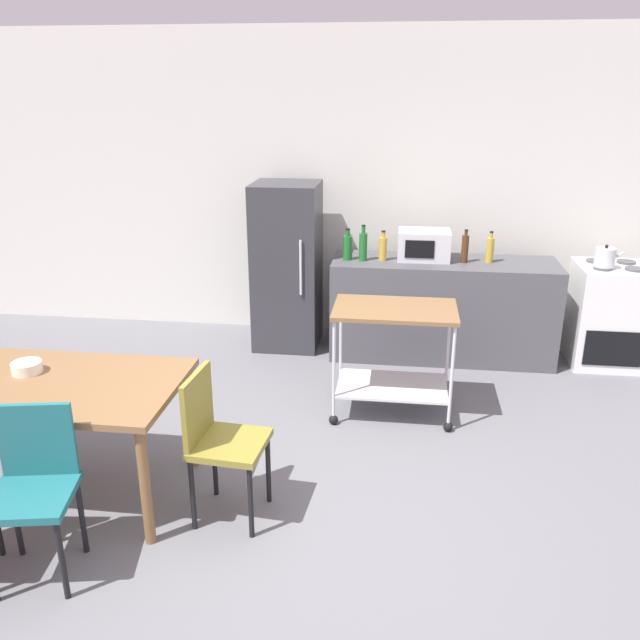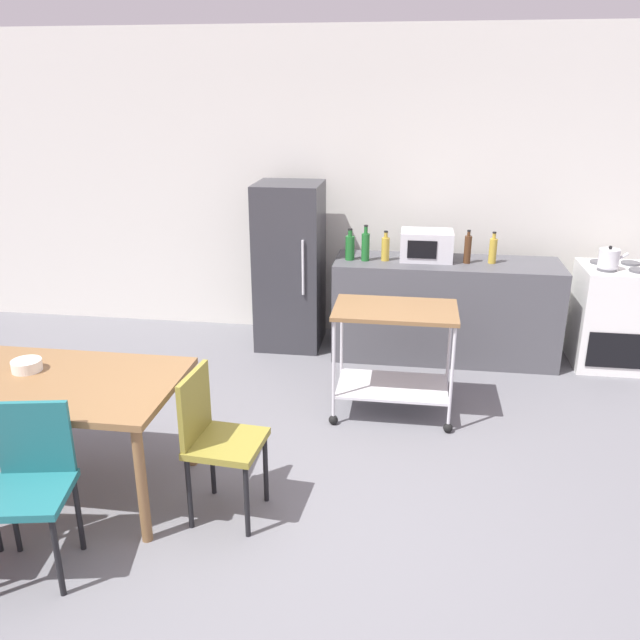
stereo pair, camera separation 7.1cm
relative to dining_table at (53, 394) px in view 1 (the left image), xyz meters
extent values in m
plane|color=slate|center=(1.48, -0.08, -0.67)|extent=(12.00, 12.00, 0.00)
cube|color=silver|center=(1.48, 3.12, 0.78)|extent=(8.40, 0.12, 2.90)
cube|color=#4C4C51|center=(2.38, 2.52, -0.22)|extent=(2.00, 0.64, 0.90)
cube|color=brown|center=(0.00, 0.00, 0.06)|extent=(1.50, 0.90, 0.04)
cylinder|color=brown|center=(0.69, -0.39, -0.32)|extent=(0.06, 0.06, 0.71)
cylinder|color=brown|center=(0.69, 0.39, -0.32)|extent=(0.06, 0.06, 0.71)
cube|color=#1E666B|center=(0.24, -0.71, -0.20)|extent=(0.47, 0.47, 0.04)
cube|color=#1E666B|center=(0.20, -0.53, 0.02)|extent=(0.38, 0.10, 0.40)
cylinder|color=black|center=(0.44, -0.85, -0.45)|extent=(0.03, 0.03, 0.45)
cylinder|color=black|center=(0.04, -0.58, -0.45)|extent=(0.03, 0.03, 0.45)
cylinder|color=black|center=(0.37, -0.51, -0.45)|extent=(0.03, 0.03, 0.45)
cube|color=olive|center=(1.08, -0.09, -0.20)|extent=(0.43, 0.43, 0.04)
cube|color=olive|center=(0.90, -0.08, 0.02)|extent=(0.06, 0.38, 0.40)
cylinder|color=black|center=(1.24, -0.28, -0.45)|extent=(0.03, 0.03, 0.45)
cylinder|color=black|center=(1.26, 0.06, -0.45)|extent=(0.03, 0.03, 0.45)
cylinder|color=black|center=(0.90, -0.25, -0.45)|extent=(0.03, 0.03, 0.45)
cylinder|color=black|center=(0.93, 0.09, -0.45)|extent=(0.03, 0.03, 0.45)
cube|color=white|center=(3.83, 2.54, -0.22)|extent=(0.60, 0.60, 0.90)
cube|color=black|center=(3.83, 2.23, -0.42)|extent=(0.48, 0.01, 0.32)
cylinder|color=#47474C|center=(3.70, 2.42, 0.24)|extent=(0.16, 0.16, 0.02)
cylinder|color=#47474C|center=(3.96, 2.42, 0.24)|extent=(0.16, 0.16, 0.02)
cylinder|color=#47474C|center=(3.70, 2.66, 0.24)|extent=(0.16, 0.16, 0.02)
cylinder|color=#47474C|center=(3.96, 2.66, 0.24)|extent=(0.16, 0.16, 0.02)
cube|color=#333338|center=(0.93, 2.62, 0.10)|extent=(0.60, 0.60, 1.55)
cylinder|color=silver|center=(1.11, 2.30, 0.18)|extent=(0.02, 0.02, 0.50)
cube|color=brown|center=(1.97, 1.31, 0.16)|extent=(0.90, 0.56, 0.03)
cube|color=silver|center=(1.97, 1.31, -0.45)|extent=(0.83, 0.52, 0.02)
cylinder|color=silver|center=(1.55, 1.06, -0.22)|extent=(0.02, 0.02, 0.76)
sphere|color=black|center=(1.55, 1.06, -0.64)|extent=(0.07, 0.07, 0.07)
cylinder|color=silver|center=(2.39, 1.06, -0.22)|extent=(0.02, 0.02, 0.76)
sphere|color=black|center=(2.39, 1.06, -0.64)|extent=(0.07, 0.07, 0.07)
cylinder|color=silver|center=(1.55, 1.56, -0.22)|extent=(0.02, 0.02, 0.76)
sphere|color=black|center=(1.55, 1.56, -0.64)|extent=(0.07, 0.07, 0.07)
cylinder|color=silver|center=(2.39, 1.56, -0.22)|extent=(0.02, 0.02, 0.76)
sphere|color=black|center=(2.39, 1.56, -0.64)|extent=(0.07, 0.07, 0.07)
cylinder|color=#1E6628|center=(1.51, 2.46, 0.34)|extent=(0.08, 0.08, 0.22)
cylinder|color=#1E6628|center=(1.51, 2.46, 0.47)|extent=(0.04, 0.04, 0.05)
cylinder|color=black|center=(1.51, 2.46, 0.51)|extent=(0.04, 0.04, 0.01)
cylinder|color=#1E6628|center=(1.65, 2.45, 0.35)|extent=(0.07, 0.07, 0.25)
cylinder|color=#1E6628|center=(1.65, 2.45, 0.51)|extent=(0.03, 0.03, 0.06)
cylinder|color=black|center=(1.65, 2.45, 0.54)|extent=(0.04, 0.04, 0.01)
cylinder|color=gold|center=(1.83, 2.48, 0.33)|extent=(0.07, 0.07, 0.21)
cylinder|color=gold|center=(1.83, 2.48, 0.46)|extent=(0.03, 0.03, 0.05)
cylinder|color=black|center=(1.83, 2.48, 0.49)|extent=(0.04, 0.04, 0.01)
cube|color=silver|center=(2.19, 2.57, 0.36)|extent=(0.46, 0.34, 0.26)
cube|color=black|center=(2.15, 2.40, 0.36)|extent=(0.25, 0.01, 0.16)
cylinder|color=#4C2D19|center=(2.54, 2.49, 0.35)|extent=(0.06, 0.06, 0.24)
cylinder|color=#4C2D19|center=(2.54, 2.49, 0.49)|extent=(0.03, 0.03, 0.04)
cylinder|color=black|center=(2.54, 2.49, 0.52)|extent=(0.03, 0.03, 0.01)
cylinder|color=gold|center=(2.76, 2.52, 0.34)|extent=(0.07, 0.07, 0.22)
cylinder|color=gold|center=(2.76, 2.52, 0.47)|extent=(0.03, 0.03, 0.05)
cylinder|color=black|center=(2.76, 2.52, 0.50)|extent=(0.03, 0.03, 0.01)
cylinder|color=white|center=(-0.21, 0.10, 0.11)|extent=(0.18, 0.18, 0.07)
cylinder|color=silver|center=(3.71, 2.44, 0.33)|extent=(0.17, 0.17, 0.16)
sphere|color=black|center=(3.71, 2.44, 0.42)|extent=(0.03, 0.03, 0.03)
cylinder|color=silver|center=(3.83, 2.44, 0.35)|extent=(0.08, 0.02, 0.07)
camera|label=1|loc=(2.00, -3.23, 1.72)|focal=36.66mm
camera|label=2|loc=(2.07, -3.22, 1.72)|focal=36.66mm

